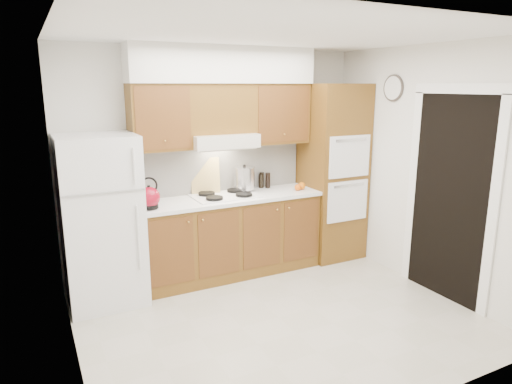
% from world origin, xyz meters
% --- Properties ---
extents(floor, '(3.60, 3.60, 0.00)m').
position_xyz_m(floor, '(0.00, 0.00, 0.00)').
color(floor, '#B8B1A1').
rests_on(floor, ground).
extents(ceiling, '(3.60, 3.60, 0.00)m').
position_xyz_m(ceiling, '(0.00, 0.00, 2.60)').
color(ceiling, white).
rests_on(ceiling, wall_back).
extents(wall_back, '(3.60, 0.02, 2.60)m').
position_xyz_m(wall_back, '(0.00, 1.50, 1.30)').
color(wall_back, silver).
rests_on(wall_back, floor).
extents(wall_left, '(0.02, 3.00, 2.60)m').
position_xyz_m(wall_left, '(-1.80, 0.00, 1.30)').
color(wall_left, silver).
rests_on(wall_left, floor).
extents(wall_right, '(0.02, 3.00, 2.60)m').
position_xyz_m(wall_right, '(1.80, 0.00, 1.30)').
color(wall_right, silver).
rests_on(wall_right, floor).
extents(fridge, '(0.75, 0.72, 1.72)m').
position_xyz_m(fridge, '(-1.41, 1.14, 0.86)').
color(fridge, white).
rests_on(fridge, floor).
extents(base_cabinets, '(2.11, 0.60, 0.90)m').
position_xyz_m(base_cabinets, '(0.02, 1.20, 0.45)').
color(base_cabinets, brown).
rests_on(base_cabinets, floor).
extents(countertop, '(2.13, 0.62, 0.04)m').
position_xyz_m(countertop, '(0.03, 1.19, 0.92)').
color(countertop, white).
rests_on(countertop, base_cabinets).
extents(backsplash, '(2.11, 0.03, 0.56)m').
position_xyz_m(backsplash, '(0.02, 1.49, 1.22)').
color(backsplash, white).
rests_on(backsplash, countertop).
extents(oven_cabinet, '(0.70, 0.65, 2.20)m').
position_xyz_m(oven_cabinet, '(1.44, 1.18, 1.10)').
color(oven_cabinet, brown).
rests_on(oven_cabinet, floor).
extents(upper_cab_left, '(0.63, 0.33, 0.70)m').
position_xyz_m(upper_cab_left, '(-0.71, 1.33, 1.85)').
color(upper_cab_left, brown).
rests_on(upper_cab_left, wall_back).
extents(upper_cab_right, '(0.73, 0.33, 0.70)m').
position_xyz_m(upper_cab_right, '(0.72, 1.33, 1.85)').
color(upper_cab_right, brown).
rests_on(upper_cab_right, wall_back).
extents(range_hood, '(0.75, 0.45, 0.15)m').
position_xyz_m(range_hood, '(-0.02, 1.27, 1.57)').
color(range_hood, silver).
rests_on(range_hood, wall_back).
extents(upper_cab_over_hood, '(0.75, 0.33, 0.55)m').
position_xyz_m(upper_cab_over_hood, '(-0.02, 1.33, 1.92)').
color(upper_cab_over_hood, brown).
rests_on(upper_cab_over_hood, range_hood).
extents(soffit, '(2.13, 0.36, 0.40)m').
position_xyz_m(soffit, '(0.03, 1.32, 2.40)').
color(soffit, silver).
rests_on(soffit, wall_back).
extents(cooktop, '(0.74, 0.50, 0.01)m').
position_xyz_m(cooktop, '(-0.02, 1.21, 0.95)').
color(cooktop, white).
rests_on(cooktop, countertop).
extents(doorway, '(0.02, 0.90, 2.10)m').
position_xyz_m(doorway, '(1.79, -0.35, 1.05)').
color(doorway, black).
rests_on(doorway, floor).
extents(wall_clock, '(0.02, 0.30, 0.30)m').
position_xyz_m(wall_clock, '(1.79, 0.55, 2.15)').
color(wall_clock, '#3F3833').
rests_on(wall_clock, wall_right).
extents(kettle, '(0.29, 0.29, 0.22)m').
position_xyz_m(kettle, '(-0.93, 1.07, 1.06)').
color(kettle, maroon).
rests_on(kettle, countertop).
extents(cutting_board, '(0.35, 0.19, 0.44)m').
position_xyz_m(cutting_board, '(-0.17, 1.45, 1.14)').
color(cutting_board, tan).
rests_on(cutting_board, countertop).
extents(stock_pot, '(0.31, 0.31, 0.26)m').
position_xyz_m(stock_pot, '(0.28, 1.34, 1.10)').
color(stock_pot, silver).
rests_on(stock_pot, cooktop).
extents(condiment_a, '(0.05, 0.05, 0.19)m').
position_xyz_m(condiment_a, '(0.57, 1.44, 1.04)').
color(condiment_a, black).
rests_on(condiment_a, countertop).
extents(condiment_b, '(0.07, 0.07, 0.19)m').
position_xyz_m(condiment_b, '(0.62, 1.38, 1.03)').
color(condiment_b, black).
rests_on(condiment_b, countertop).
extents(condiment_c, '(0.08, 0.08, 0.17)m').
position_xyz_m(condiment_c, '(0.55, 1.42, 1.03)').
color(condiment_c, black).
rests_on(condiment_c, countertop).
extents(orange_near, '(0.09, 0.09, 0.08)m').
position_xyz_m(orange_near, '(0.87, 1.09, 0.98)').
color(orange_near, '#DA4A0B').
rests_on(orange_near, countertop).
extents(orange_far, '(0.09, 0.09, 0.09)m').
position_xyz_m(orange_far, '(0.95, 1.11, 0.98)').
color(orange_far, '#DA5B0B').
rests_on(orange_far, countertop).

